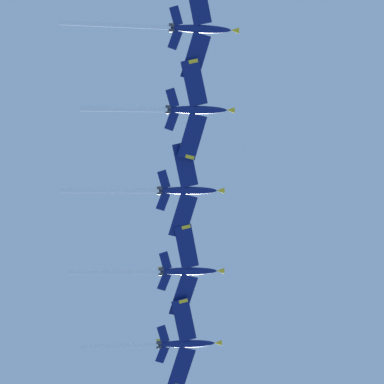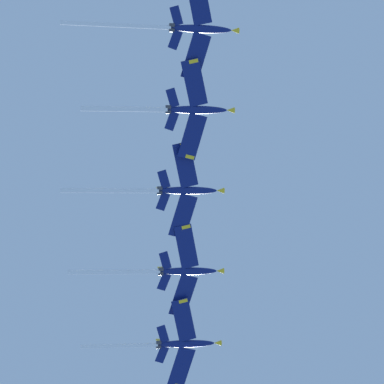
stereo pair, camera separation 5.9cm
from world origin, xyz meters
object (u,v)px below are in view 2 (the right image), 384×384
Objects in this scene: jet_far_left at (173,344)px; jet_far_right at (181,28)px; jet_centre at (166,190)px; jet_inner_left at (169,271)px; jet_inner_right at (177,110)px.

jet_far_right reaches higher than jet_far_left.
jet_far_right is (10.57, -30.33, -0.15)m from jet_centre.
jet_far_left is at bearing 100.91° from jet_centre.
jet_inner_left is at bearing 106.52° from jet_far_right.
jet_centre is at bearing -79.09° from jet_far_left.
jet_far_left is 0.89× the size of jet_centre.
jet_centre is at bearing -78.59° from jet_inner_left.
jet_far_left is 0.97× the size of jet_inner_right.
jet_inner_left is at bearing 101.41° from jet_centre.
jet_far_right is (16.72, -62.25, 0.66)m from jet_far_left.
jet_far_right is at bearing -74.97° from jet_far_left.
jet_inner_left is 33.36m from jet_inner_right.
jet_inner_right reaches higher than jet_far_left.
jet_inner_left is at bearing 106.35° from jet_inner_right.
jet_far_left is 15.59m from jet_inner_left.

